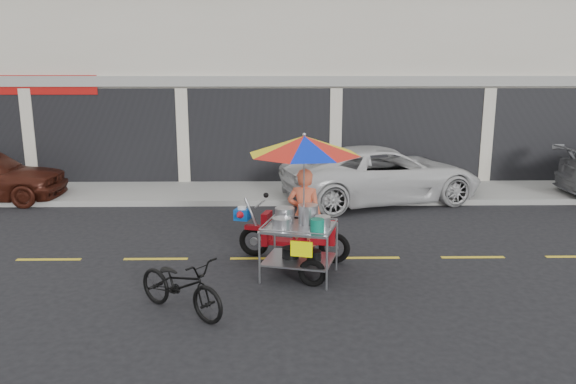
{
  "coord_description": "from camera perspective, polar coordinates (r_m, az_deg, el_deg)",
  "views": [
    {
      "loc": [
        -1.67,
        -10.04,
        3.58
      ],
      "look_at": [
        -1.5,
        0.6,
        1.15
      ],
      "focal_mm": 35.0,
      "sensor_mm": 36.0,
      "label": 1
    }
  ],
  "objects": [
    {
      "name": "shophouse_block",
      "position": [
        21.12,
        11.72,
        14.38
      ],
      "size": [
        36.0,
        8.11,
        10.4
      ],
      "color": "beige",
      "rests_on": "ground"
    },
    {
      "name": "near_bicycle",
      "position": [
        8.42,
        -10.83,
        -9.25
      ],
      "size": [
        1.68,
        1.5,
        0.88
      ],
      "primitive_type": "imported",
      "rotation": [
        0.0,
        0.0,
        0.91
      ],
      "color": "black",
      "rests_on": "ground"
    },
    {
      "name": "food_vendor_rig",
      "position": [
        9.67,
        1.47,
        0.81
      ],
      "size": [
        2.46,
        2.41,
        2.49
      ],
      "rotation": [
        0.0,
        0.0,
        -0.27
      ],
      "color": "black",
      "rests_on": "ground"
    },
    {
      "name": "ground",
      "position": [
        10.79,
        8.1,
        -6.65
      ],
      "size": [
        90.0,
        90.0,
        0.0
      ],
      "primitive_type": "plane",
      "color": "black"
    },
    {
      "name": "sidewalk",
      "position": [
        16.02,
        5.09,
        0.17
      ],
      "size": [
        45.0,
        3.0,
        0.15
      ],
      "primitive_type": "cube",
      "color": "gray",
      "rests_on": "ground"
    },
    {
      "name": "white_pickup",
      "position": [
        15.08,
        9.55,
        1.8
      ],
      "size": [
        5.76,
        3.83,
        1.47
      ],
      "primitive_type": "imported",
      "rotation": [
        0.0,
        0.0,
        1.86
      ],
      "color": "silver",
      "rests_on": "ground"
    },
    {
      "name": "centerline",
      "position": [
        10.78,
        8.1,
        -6.63
      ],
      "size": [
        42.0,
        0.1,
        0.01
      ],
      "primitive_type": "cube",
      "color": "gold",
      "rests_on": "ground"
    }
  ]
}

